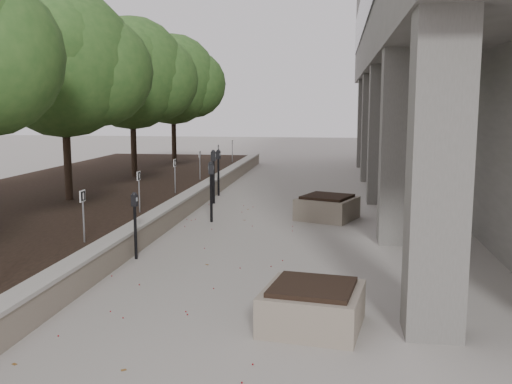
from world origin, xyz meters
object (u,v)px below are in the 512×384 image
Objects in this scene: crabapple_tree_4 at (132,97)px; crabapple_tree_5 at (173,99)px; crabapple_tree_3 at (64,95)px; parking_meter_4 at (218,173)px; parking_meter_3 at (211,192)px; planter_front at (312,306)px; parking_meter_2 at (135,226)px; planter_back at (327,207)px; parking_meter_5 at (214,177)px.

crabapple_tree_5 is at bearing 90.00° from crabapple_tree_4.
crabapple_tree_3 is 3.68× the size of parking_meter_4.
parking_meter_3 is (3.92, -5.46, -2.37)m from crabapple_tree_4.
parking_meter_3 is 7.12m from planter_front.
parking_meter_2 is at bearing -51.24° from crabapple_tree_3.
parking_meter_2 is 7.73m from parking_meter_4.
parking_meter_4 reaches higher than planter_back.
parking_meter_3 is at bearing -79.39° from parking_meter_5.
planter_front is at bearing -55.81° from parking_meter_4.
crabapple_tree_3 is 4.17× the size of planter_back.
parking_meter_2 is 0.86× the size of parking_meter_4.
planter_back is at bearing -27.49° from parking_meter_4.
crabapple_tree_4 reaches higher than parking_meter_3.
crabapple_tree_4 is at bearing 173.96° from parking_meter_4.
parking_meter_4 is at bearing 95.77° from parking_meter_5.
crabapple_tree_3 is 3.44× the size of parking_meter_5.
parking_meter_2 is at bearing -116.34° from parking_meter_3.
crabapple_tree_5 is at bearing 90.00° from crabapple_tree_3.
parking_meter_2 is 3.66m from parking_meter_3.
planter_back is at bearing 89.65° from planter_front.
planter_back is at bearing -55.15° from crabapple_tree_5.
parking_meter_4 is (-0.01, 7.73, 0.10)m from parking_meter_2.
parking_meter_5 is (0.15, -1.45, 0.05)m from parking_meter_4.
crabapple_tree_4 is 4.41× the size of planter_front.
crabapple_tree_3 is at bearing 157.39° from parking_meter_3.
parking_meter_3 is (3.92, -0.46, -2.37)m from crabapple_tree_3.
crabapple_tree_5 is 11.42m from parking_meter_3.
planter_front is at bearing -60.84° from crabapple_tree_4.
crabapple_tree_5 is (0.00, 10.00, 0.00)m from crabapple_tree_3.
parking_meter_2 is (3.26, -14.06, -2.48)m from crabapple_tree_5.
parking_meter_5 is at bearing 103.92° from parking_meter_2.
crabapple_tree_3 reaches higher than parking_meter_4.
parking_meter_5 reaches higher than planter_back.
planter_back is (6.74, -9.68, -2.82)m from crabapple_tree_5.
crabapple_tree_5 is at bearing 111.50° from planter_front.
parking_meter_3 is at bearing -6.66° from crabapple_tree_3.
parking_meter_3 is (3.92, -10.46, -2.37)m from crabapple_tree_5.
crabapple_tree_3 reaches higher than parking_meter_2.
parking_meter_2 is 4.54m from planter_front.
planter_back is (6.74, -4.68, -2.82)m from crabapple_tree_4.
parking_meter_5 is (0.14, 6.27, 0.15)m from parking_meter_2.
crabapple_tree_3 is 4.68m from parking_meter_5.
planter_back is at bearing -29.89° from parking_meter_5.
planter_back is (6.74, 0.32, -2.82)m from crabapple_tree_3.
parking_meter_5 is (3.40, -2.79, -2.33)m from crabapple_tree_4.
parking_meter_3 is 1.22× the size of planter_front.
crabapple_tree_3 is 4.60m from parking_meter_3.
parking_meter_2 is 0.84× the size of parking_meter_3.
crabapple_tree_4 is 5.00m from crabapple_tree_5.
crabapple_tree_3 is 10.00m from crabapple_tree_5.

